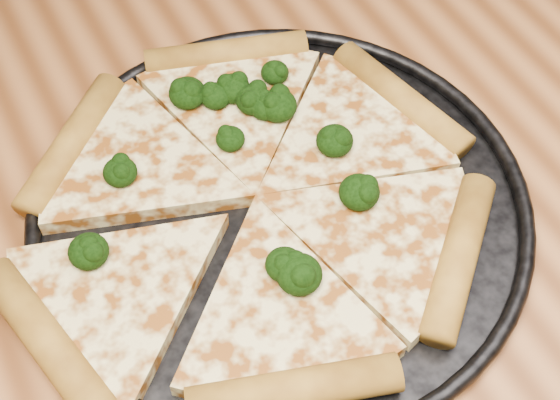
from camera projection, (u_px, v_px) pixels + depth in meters
name	position (u px, v px, depth m)	size (l,w,h in m)	color
dining_table	(188.00, 361.00, 0.61)	(1.20, 0.90, 0.75)	#95582E
pizza_pan	(280.00, 207.00, 0.58)	(0.35, 0.35, 0.02)	black
pizza	(251.00, 201.00, 0.57)	(0.36, 0.34, 0.02)	beige
broccoli_florets	(250.00, 152.00, 0.58)	(0.22, 0.21, 0.02)	black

